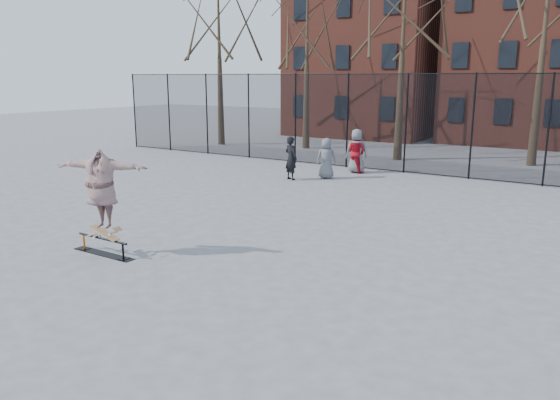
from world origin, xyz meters
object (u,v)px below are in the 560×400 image
Objects in this scene: bystander_grey at (326,158)px; bystander_extra at (357,151)px; skate_rail at (103,248)px; skateboard at (105,236)px; skater at (102,195)px; bystander_black at (291,158)px; bystander_red at (356,152)px.

bystander_extra is at bearing -128.74° from bystander_grey.
bystander_grey reaches higher than skate_rail.
skateboard is 0.48× the size of bystander_extra.
skater is 1.35× the size of bystander_grey.
skater is 1.18× the size of bystander_extra.
bystander_black is 0.99× the size of bystander_red.
bystander_black is (-1.30, 9.90, -0.52)m from skater.
bystander_grey is at bearing 71.20° from skater.
bystander_black is at bearing 97.00° from skate_rail.
bystander_black reaches higher than skateboard.
bystander_extra is (0.02, 0.00, 0.06)m from bystander_red.
bystander_black is at bearing 18.78° from bystander_grey.
skater is at bearing 117.61° from bystander_black.
skate_rail is at bearing 180.00° from skateboard.
skateboard is 10.00m from bystander_black.
bystander_red is at bearing 89.19° from skate_rail.
bystander_grey is 1.87m from bystander_extra.
bystander_extra is at bearing 89.48° from skateboard.
bystander_black is 3.14m from bystander_extra.
skate_rail is at bearing 159.59° from skater.
bystander_grey is 1.40m from bystander_black.
bystander_black is at bearing 97.49° from skateboard.
bystander_extra is at bearing -172.12° from bystander_red.
skate_rail is 2.04× the size of skateboard.
skate_rail is 1.20m from skater.
skateboard is 0.40× the size of skater.
skateboard is at bearing 58.61° from bystander_extra.
skateboard is at bearing 0.00° from skater.
bystander_red reaches higher than skate_rail.
skater is at bearing 0.00° from skateboard.
skate_rail is at bearing 65.46° from bystander_grey.
bystander_red is at bearing -128.04° from bystander_grey.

